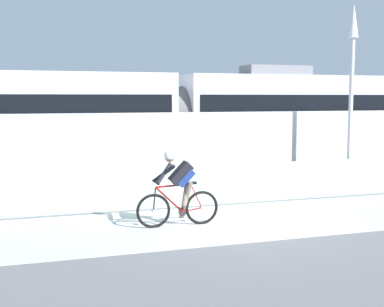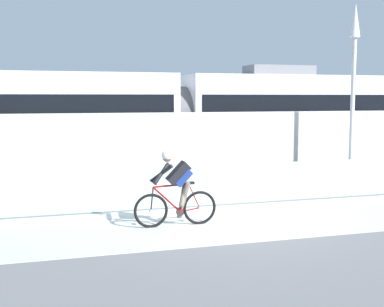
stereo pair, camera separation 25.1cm
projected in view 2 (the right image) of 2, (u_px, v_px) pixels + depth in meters
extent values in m
plane|color=slate|center=(234.00, 222.00, 11.13)|extent=(200.00, 200.00, 0.00)
cube|color=beige|center=(234.00, 222.00, 11.13)|extent=(32.00, 3.20, 0.01)
cube|color=#ADC6C1|center=(207.00, 185.00, 12.84)|extent=(32.00, 0.05, 1.00)
cube|color=silver|center=(187.00, 153.00, 14.48)|extent=(32.00, 0.36, 2.26)
cube|color=#595654|center=(167.00, 179.00, 16.97)|extent=(32.00, 0.08, 0.01)
cube|color=#595654|center=(157.00, 173.00, 18.34)|extent=(32.00, 0.08, 0.01)
cube|color=red|center=(1.00, 166.00, 16.13)|extent=(10.78, 2.53, 0.28)
cube|color=#232326|center=(114.00, 167.00, 17.15)|extent=(1.40, 1.88, 0.20)
cylinder|color=black|center=(117.00, 172.00, 16.47)|extent=(0.60, 0.10, 0.60)
cylinder|color=black|center=(111.00, 166.00, 17.84)|extent=(0.60, 0.10, 0.60)
cube|color=silver|center=(326.00, 118.00, 19.25)|extent=(11.00, 2.50, 3.10)
cube|color=black|center=(326.00, 109.00, 19.21)|extent=(10.56, 2.54, 1.04)
cube|color=red|center=(325.00, 155.00, 19.40)|extent=(10.78, 2.53, 0.28)
cube|color=slate|center=(279.00, 71.00, 18.50)|extent=(2.40, 1.10, 0.36)
cube|color=#232326|center=(238.00, 162.00, 18.42)|extent=(1.40, 1.88, 0.20)
cylinder|color=black|center=(246.00, 167.00, 17.74)|extent=(0.60, 0.10, 0.60)
cylinder|color=black|center=(231.00, 162.00, 19.11)|extent=(0.60, 0.10, 0.60)
cylinder|color=#59595B|center=(178.00, 120.00, 17.61)|extent=(0.60, 2.30, 2.30)
torus|color=black|center=(151.00, 211.00, 10.57)|extent=(0.72, 0.06, 0.72)
cylinder|color=#99999E|center=(151.00, 211.00, 10.57)|extent=(0.07, 0.10, 0.07)
torus|color=black|center=(200.00, 208.00, 10.87)|extent=(0.72, 0.06, 0.72)
cylinder|color=#99999E|center=(200.00, 208.00, 10.87)|extent=(0.07, 0.10, 0.07)
cylinder|color=maroon|center=(167.00, 200.00, 10.64)|extent=(0.60, 0.04, 0.58)
cylinder|color=maroon|center=(184.00, 198.00, 10.75)|extent=(0.22, 0.04, 0.59)
cylinder|color=maroon|center=(171.00, 186.00, 10.63)|extent=(0.76, 0.04, 0.07)
cylinder|color=maroon|center=(190.00, 210.00, 10.81)|extent=(0.43, 0.03, 0.09)
cylinder|color=maroon|center=(194.00, 196.00, 10.80)|extent=(0.27, 0.02, 0.53)
cylinder|color=black|center=(152.00, 199.00, 10.55)|extent=(0.08, 0.03, 0.49)
cube|color=black|center=(188.00, 183.00, 10.74)|extent=(0.24, 0.10, 0.05)
cylinder|color=black|center=(153.00, 182.00, 10.52)|extent=(0.03, 0.58, 0.03)
cylinder|color=#262628|center=(180.00, 212.00, 10.75)|extent=(0.18, 0.02, 0.18)
cube|color=black|center=(178.00, 173.00, 10.65)|extent=(0.50, 0.28, 0.51)
cube|color=navy|center=(183.00, 177.00, 10.69)|extent=(0.38, 0.30, 0.38)
sphere|color=#997051|center=(167.00, 157.00, 10.55)|extent=(0.20, 0.20, 0.20)
sphere|color=silver|center=(167.00, 155.00, 10.54)|extent=(0.23, 0.23, 0.23)
cylinder|color=black|center=(161.00, 174.00, 10.55)|extent=(0.44, 0.41, 0.41)
cylinder|color=black|center=(161.00, 174.00, 10.55)|extent=(0.44, 0.41, 0.41)
cylinder|color=#726656|center=(183.00, 200.00, 10.75)|extent=(0.29, 0.33, 0.80)
cylinder|color=#726656|center=(183.00, 193.00, 10.73)|extent=(0.29, 0.33, 0.54)
cylinder|color=gray|center=(350.00, 190.00, 14.39)|extent=(0.24, 0.24, 0.20)
cylinder|color=silver|center=(352.00, 115.00, 14.16)|extent=(0.12, 0.12, 4.20)
cone|color=white|center=(355.00, 20.00, 13.88)|extent=(0.28, 0.28, 0.90)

